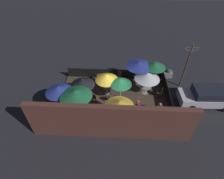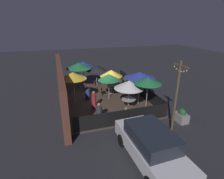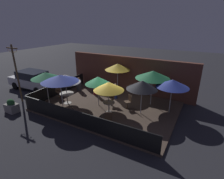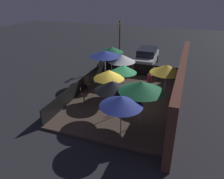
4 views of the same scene
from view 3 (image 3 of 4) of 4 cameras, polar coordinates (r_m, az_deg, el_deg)
name	(u,v)px [view 3 (image 3 of 4)]	position (r m, az deg, el deg)	size (l,w,h in m)	color
ground_plane	(108,107)	(12.24, -1.35, -5.73)	(60.00, 60.00, 0.00)	#26262B
patio_deck	(108,106)	(12.21, -1.35, -5.48)	(9.09, 6.21, 0.12)	#47382D
building_wall	(128,75)	(14.47, 5.30, 4.80)	(10.69, 0.36, 2.97)	brown
fence_front	(79,119)	(9.77, -10.60, -9.60)	(8.89, 0.05, 0.95)	black
fence_side_left	(59,88)	(14.62, -16.78, 0.46)	(0.05, 6.01, 0.95)	black
patio_umbrella_0	(65,78)	(12.28, -15.04, 3.51)	(2.05, 2.05, 2.12)	#B2B2B7
patio_umbrella_1	(109,86)	(10.58, -1.07, 1.11)	(1.89, 1.89, 2.05)	#B2B2B7
patio_umbrella_2	(45,75)	(12.00, -20.94, 4.34)	(1.82, 1.82, 2.44)	#B2B2B7
patio_umbrella_3	(118,67)	(13.71, 1.86, 7.43)	(1.98, 1.98, 2.42)	#B2B2B7
patio_umbrella_4	(153,75)	(11.88, 13.20, 4.77)	(2.29, 2.29, 2.43)	#B2B2B7
patio_umbrella_5	(142,85)	(10.58, 9.84, 1.50)	(1.89, 1.89, 2.18)	#B2B2B7
patio_umbrella_6	(60,78)	(11.01, -16.68, 3.54)	(2.26, 2.26, 2.45)	#B2B2B7
patio_umbrella_7	(173,83)	(11.11, 19.18, 1.89)	(1.98, 1.98, 2.21)	#B2B2B7
patio_umbrella_8	(98,80)	(11.59, -4.62, 3.00)	(1.73, 1.73, 2.07)	#B2B2B7
dining_table_0	(67,95)	(12.69, -14.52, -1.81)	(0.97, 0.97, 0.76)	#9E998E
dining_table_1	(109,104)	(11.06, -1.03, -4.90)	(0.73, 0.73, 0.71)	#9E998E
patio_chair_0	(76,115)	(10.17, -11.65, -8.11)	(0.54, 0.54, 0.94)	#4C3828
patio_chair_1	(128,101)	(11.62, 5.37, -3.82)	(0.56, 0.56, 0.95)	#4C3828
patio_chair_2	(59,91)	(13.79, -17.00, -0.59)	(0.51, 0.51, 0.95)	#4C3828
patio_chair_3	(109,118)	(9.62, -1.13, -9.36)	(0.54, 0.54, 0.95)	#4C3828
patio_chair_4	(111,98)	(12.08, -0.21, -2.75)	(0.52, 0.52, 0.94)	#4C3828
patron_0	(79,85)	(14.84, -10.72, 1.43)	(0.54, 0.54, 1.15)	#333338
patron_1	(115,92)	(13.15, 1.00, -0.68)	(0.46, 0.46, 1.18)	navy
patron_2	(95,87)	(13.85, -5.55, 0.69)	(0.43, 0.43, 1.31)	maroon
planter_box	(12,106)	(13.18, -29.96, -4.81)	(0.83, 0.58, 0.90)	gray
light_post	(16,71)	(13.97, -28.74, 5.22)	(1.10, 0.12, 4.16)	brown
parked_car_0	(33,80)	(16.73, -24.47, 2.92)	(4.46, 1.90, 1.62)	silver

